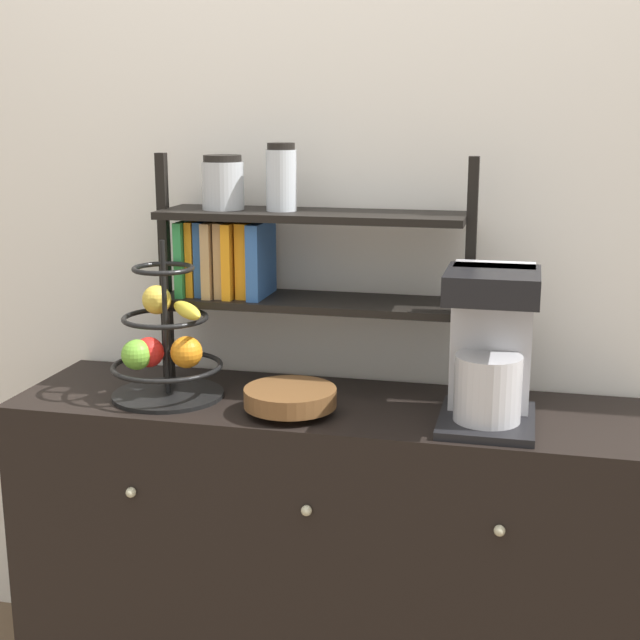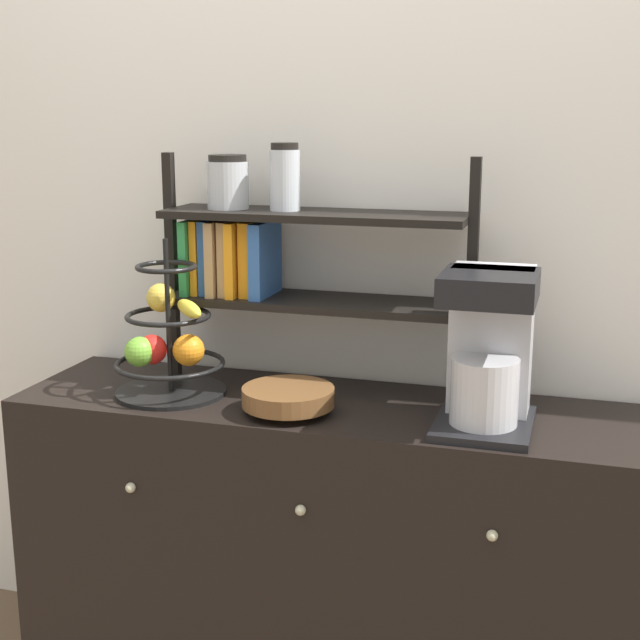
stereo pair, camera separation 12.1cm
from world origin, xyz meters
name	(u,v)px [view 1 (the left image)]	position (x,y,z in m)	size (l,w,h in m)	color
wall_back	(351,180)	(0.00, 0.46, 1.30)	(7.00, 0.05, 2.60)	silver
sideboard	(328,558)	(0.00, 0.21, 0.40)	(1.50, 0.43, 0.80)	black
coffee_maker	(490,345)	(0.37, 0.17, 0.97)	(0.21, 0.26, 0.34)	black
fruit_stand	(164,347)	(-0.39, 0.16, 0.92)	(0.27, 0.27, 0.38)	black
wooden_bowl	(290,399)	(-0.07, 0.12, 0.83)	(0.21, 0.21, 0.06)	brown
shelf_hutch	(268,247)	(-0.18, 0.32, 1.15)	(0.78, 0.20, 0.60)	black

